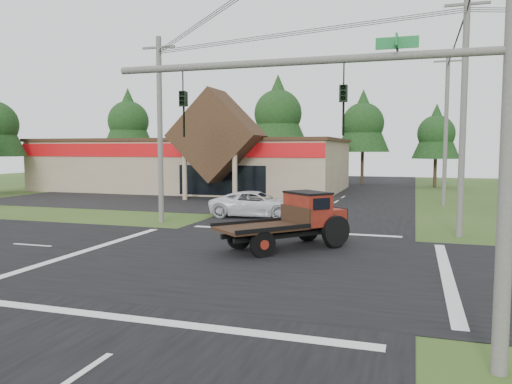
% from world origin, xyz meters
% --- Properties ---
extents(ground, '(120.00, 120.00, 0.00)m').
position_xyz_m(ground, '(0.00, 0.00, 0.00)').
color(ground, '#2B4619').
rests_on(ground, ground).
extents(road_ns, '(12.00, 120.00, 0.02)m').
position_xyz_m(road_ns, '(0.00, 0.00, 0.01)').
color(road_ns, black).
rests_on(road_ns, ground).
extents(road_ew, '(120.00, 12.00, 0.02)m').
position_xyz_m(road_ew, '(0.00, 0.00, 0.01)').
color(road_ew, black).
rests_on(road_ew, ground).
extents(parking_apron, '(28.00, 14.00, 0.02)m').
position_xyz_m(parking_apron, '(-14.00, 19.00, 0.01)').
color(parking_apron, black).
rests_on(parking_apron, ground).
extents(cvs_building, '(30.40, 18.20, 9.19)m').
position_xyz_m(cvs_building, '(-15.70, 29.57, 2.78)').
color(cvs_building, tan).
rests_on(cvs_building, ground).
extents(traffic_signal_mast, '(8.12, 0.24, 7.00)m').
position_xyz_m(traffic_signal_mast, '(5.82, -7.50, 4.43)').
color(traffic_signal_mast, '#595651').
rests_on(traffic_signal_mast, ground).
extents(utility_pole_nr, '(2.00, 0.30, 11.00)m').
position_xyz_m(utility_pole_nr, '(7.50, -7.50, 5.64)').
color(utility_pole_nr, '#595651').
rests_on(utility_pole_nr, ground).
extents(utility_pole_nw, '(2.00, 0.30, 10.50)m').
position_xyz_m(utility_pole_nw, '(-8.00, 8.00, 5.39)').
color(utility_pole_nw, '#595651').
rests_on(utility_pole_nw, ground).
extents(utility_pole_ne, '(2.00, 0.30, 11.50)m').
position_xyz_m(utility_pole_ne, '(8.00, 8.00, 5.89)').
color(utility_pole_ne, '#595651').
rests_on(utility_pole_ne, ground).
extents(utility_pole_n, '(2.00, 0.30, 11.20)m').
position_xyz_m(utility_pole_n, '(8.00, 22.00, 5.74)').
color(utility_pole_n, '#595651').
rests_on(utility_pole_n, ground).
extents(tree_row_a, '(6.72, 6.72, 12.12)m').
position_xyz_m(tree_row_a, '(-30.00, 40.00, 8.05)').
color(tree_row_a, '#332316').
rests_on(tree_row_a, ground).
extents(tree_row_b, '(5.60, 5.60, 10.10)m').
position_xyz_m(tree_row_b, '(-20.00, 42.00, 6.70)').
color(tree_row_b, '#332316').
rests_on(tree_row_b, ground).
extents(tree_row_c, '(7.28, 7.28, 13.13)m').
position_xyz_m(tree_row_c, '(-10.00, 41.00, 8.72)').
color(tree_row_c, '#332316').
rests_on(tree_row_c, ground).
extents(tree_row_d, '(6.16, 6.16, 11.11)m').
position_xyz_m(tree_row_d, '(0.00, 42.00, 7.38)').
color(tree_row_d, '#332316').
rests_on(tree_row_d, ground).
extents(tree_row_e, '(5.04, 5.04, 9.09)m').
position_xyz_m(tree_row_e, '(8.00, 40.00, 6.03)').
color(tree_row_e, '#332316').
rests_on(tree_row_e, ground).
extents(antique_flatbed_truck, '(5.52, 5.82, 2.43)m').
position_xyz_m(antique_flatbed_truck, '(0.74, 2.63, 1.22)').
color(antique_flatbed_truck, '#60120D').
rests_on(antique_flatbed_truck, ground).
extents(white_pickup, '(5.93, 3.06, 1.60)m').
position_xyz_m(white_pickup, '(-3.41, 11.74, 0.80)').
color(white_pickup, silver).
rests_on(white_pickup, ground).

